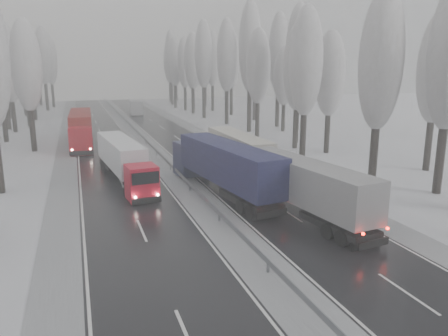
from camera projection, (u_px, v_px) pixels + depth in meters
ground at (307, 314)px, 18.61m from camera, size 260.00×260.00×0.00m
carriageway_right at (214, 163)px, 47.92m from camera, size 7.50×200.00×0.03m
carriageway_left at (116, 170)px, 44.64m from camera, size 7.50×200.00×0.03m
median_slush at (167, 166)px, 46.28m from camera, size 3.00×200.00×0.04m
shoulder_right at (255, 160)px, 49.47m from camera, size 2.40×200.00×0.04m
shoulder_left at (65, 173)px, 43.09m from camera, size 2.40×200.00×0.04m
median_guardrail at (166, 161)px, 46.14m from camera, size 0.12×200.00×0.76m
tree_16 at (381, 62)px, 35.36m from camera, size 3.60×3.60×16.53m
tree_17 at (436, 69)px, 42.21m from camera, size 3.60×3.60×15.54m
tree_18 at (306, 63)px, 45.67m from camera, size 3.60×3.60×16.58m
tree_19 at (330, 74)px, 51.38m from camera, size 3.60×3.60×14.57m
tree_20 at (298, 68)px, 54.36m from camera, size 3.60×3.60×15.71m
tree_21 at (299, 54)px, 58.33m from camera, size 3.60×3.60×18.62m
tree_22 at (258, 67)px, 63.69m from camera, size 3.60×3.60×15.86m
tree_23 at (284, 77)px, 69.68m from camera, size 3.60×3.60×13.55m
tree_24 at (250, 48)px, 68.30m from camera, size 3.60×3.60×20.49m
tree_25 at (279, 53)px, 74.30m from camera, size 3.60×3.60×19.44m
tree_26 at (227, 56)px, 77.89m from camera, size 3.60×3.60×18.78m
tree_27 at (255, 61)px, 83.99m from camera, size 3.60×3.60×17.62m
tree_28 at (203, 55)px, 87.25m from camera, size 3.60×3.60×19.62m
tree_29 at (231, 60)px, 93.46m from camera, size 3.60×3.60×18.11m
tree_30 at (192, 61)px, 96.56m from camera, size 3.60×3.60×17.86m
tree_31 at (212, 59)px, 102.00m from camera, size 3.60×3.60×18.58m
tree_32 at (185, 63)px, 103.59m from camera, size 3.60×3.60×17.33m
tree_33 at (193, 71)px, 108.69m from camera, size 3.60×3.60×14.33m
tree_34 at (174, 62)px, 109.82m from camera, size 3.60×3.60×17.63m
tree_35 at (205, 61)px, 116.30m from camera, size 3.60×3.60×18.25m
tree_36 at (171, 57)px, 118.93m from camera, size 3.60×3.60×20.23m
tree_37 at (192, 66)px, 125.36m from camera, size 3.60×3.60×16.37m
tree_38 at (169, 62)px, 129.53m from camera, size 3.60×3.60×17.97m
tree_39 at (176, 66)px, 134.36m from camera, size 3.60×3.60×16.19m
tree_62 at (26, 66)px, 52.24m from camera, size 3.60×3.60×16.04m
tree_66 at (9, 70)px, 68.22m from camera, size 3.60×3.60×15.23m
tree_67 at (2, 62)px, 71.21m from camera, size 3.60×3.60×17.09m
tree_68 at (24, 64)px, 74.75m from camera, size 3.60×3.60×16.65m
tree_70 at (30, 63)px, 84.06m from camera, size 3.60×3.60×17.09m
tree_71 at (5, 55)px, 85.90m from camera, size 3.60×3.60×19.61m
tree_72 at (22, 69)px, 92.15m from camera, size 3.60×3.60×15.11m
tree_73 at (8, 63)px, 94.64m from camera, size 3.60×3.60×17.22m
tree_74 at (43, 56)px, 102.66m from camera, size 3.60×3.60×19.68m
tree_75 at (3, 60)px, 103.65m from camera, size 3.60×3.60×18.60m
tree_76 at (50, 60)px, 111.81m from camera, size 3.60×3.60×18.55m
tree_77 at (29, 71)px, 114.35m from camera, size 3.60×3.60×14.32m
tree_78 at (37, 58)px, 116.64m from camera, size 3.60×3.60×19.55m
tree_79 at (28, 64)px, 119.82m from camera, size 3.60×3.60×17.07m
truck_grey_tarp at (295, 182)px, 30.89m from camera, size 4.52×15.64×3.98m
truck_blue_box at (222, 164)px, 35.76m from camera, size 4.90×16.91×4.30m
truck_cream_box at (235, 148)px, 44.06m from camera, size 2.59×15.01×3.84m
box_truck_distant at (136, 107)px, 96.40m from camera, size 3.06×8.52×3.13m
truck_red_white at (123, 158)px, 39.71m from camera, size 3.73×14.61×3.72m
truck_red_red at (81, 127)px, 57.89m from camera, size 3.17×17.12×4.37m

